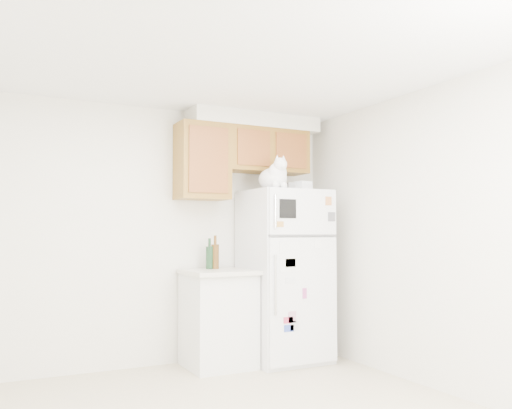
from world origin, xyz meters
TOP-DOWN VIEW (x-y plane):
  - room_shell at (0.12, 0.24)m, footprint 3.84×4.04m
  - refrigerator at (1.30, 1.61)m, footprint 0.76×0.78m
  - base_counter at (0.61, 1.68)m, footprint 0.64×0.64m
  - cat at (1.12, 1.48)m, footprint 0.32×0.46m
  - storage_box_back at (1.53, 1.76)m, footprint 0.21×0.18m
  - storage_box_front at (1.45, 1.48)m, footprint 0.17×0.14m
  - bottle_green at (0.58, 1.82)m, footprint 0.07×0.07m
  - bottle_amber at (0.64, 1.82)m, footprint 0.08×0.08m

SIDE VIEW (x-z plane):
  - base_counter at x=0.61m, z-range 0.00..0.92m
  - refrigerator at x=1.30m, z-range 0.00..1.70m
  - bottle_green at x=0.58m, z-range 0.92..1.22m
  - bottle_amber at x=0.64m, z-range 0.92..1.25m
  - room_shell at x=0.12m, z-range 0.41..2.93m
  - storage_box_front at x=1.45m, z-range 1.70..1.79m
  - storage_box_back at x=1.53m, z-range 1.70..1.80m
  - cat at x=1.12m, z-range 1.66..1.99m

